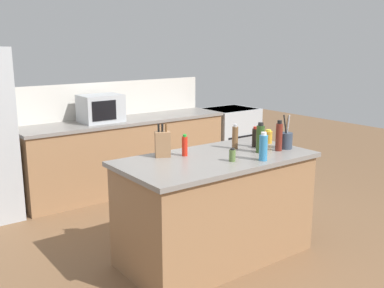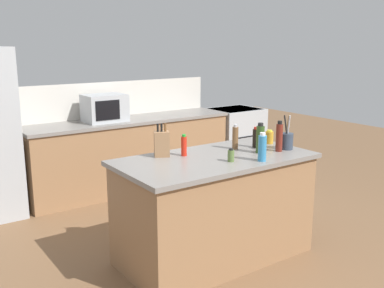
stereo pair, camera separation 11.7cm
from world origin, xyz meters
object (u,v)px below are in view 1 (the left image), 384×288
Objects in this scene: utensil_crock at (286,140)px; olive_oil_bottle at (260,138)px; pepper_grinder at (235,137)px; soy_sauce_bottle at (255,137)px; knife_block at (163,144)px; dish_soap_bottle at (263,147)px; hot_sauce_bottle at (185,146)px; honey_jar at (268,137)px; microwave at (101,108)px; vinegar_bottle at (279,137)px; range_oven at (230,138)px; spice_jar_oregano at (232,155)px.

utensil_crock is 0.31m from olive_oil_bottle.
pepper_grinder reaches higher than soy_sauce_bottle.
dish_soap_bottle is (0.60, -0.62, 0.00)m from knife_block.
honey_jar is at bearing -4.65° from hot_sauce_bottle.
honey_jar is at bearing 18.22° from knife_block.
olive_oil_bottle is (0.62, -0.31, 0.04)m from hot_sauce_bottle.
pepper_grinder is (-0.42, 0.02, 0.05)m from honey_jar.
microwave is 1.74× the size of knife_block.
pepper_grinder is at bearing 108.63° from olive_oil_bottle.
vinegar_bottle is (0.07, -0.24, 0.04)m from soy_sauce_bottle.
pepper_grinder is (-1.77, -2.07, 0.58)m from range_oven.
utensil_crock is 2.37× the size of honey_jar.
vinegar_bottle reaches higher than honey_jar.
olive_oil_bottle is 0.42m from spice_jar_oregano.
utensil_crock is (-1.38, -2.35, 0.56)m from range_oven.
microwave is 1.84× the size of olive_oil_bottle.
dish_soap_bottle is at bearing -129.85° from olive_oil_bottle.
dish_soap_bottle is at bearing -50.07° from hot_sauce_bottle.
vinegar_bottle reaches higher than olive_oil_bottle.
olive_oil_bottle is 2.44× the size of spice_jar_oregano.
utensil_crock is 0.71m from spice_jar_oregano.
utensil_crock is at bearing 9.32° from vinegar_bottle.
knife_block is at bearing -142.25° from range_oven.
range_oven is at bearing 53.59° from dish_soap_bottle.
utensil_crock is at bearing 3.74° from spice_jar_oregano.
vinegar_bottle is at bearing -74.87° from microwave.
range_oven is 3.26× the size of vinegar_bottle.
spice_jar_oregano is at bearing -131.13° from range_oven.
soy_sauce_bottle is (0.90, -0.21, -0.02)m from knife_block.
knife_block is 1.07m from vinegar_bottle.
honey_jar is at bearing 61.04° from vinegar_bottle.
range_oven is 2.78m from utensil_crock.
pepper_grinder is at bearing 144.28° from utensil_crock.
hot_sauce_bottle is at bearing -2.53° from knife_block.
range_oven is 2.54m from honey_jar.
pepper_grinder is at bearing 177.73° from honey_jar.
microwave reaches higher than vinegar_bottle.
vinegar_bottle is (0.37, 0.16, 0.02)m from dish_soap_bottle.
utensil_crock is 0.98m from hot_sauce_bottle.
utensil_crock reaches higher than olive_oil_bottle.
range_oven is at bearing 49.49° from pepper_grinder.
pepper_grinder is (0.37, -2.07, -0.06)m from microwave.
knife_block is 0.19m from hot_sauce_bottle.
microwave is at bearing 100.19° from pepper_grinder.
pepper_grinder is (-0.08, 0.24, -0.02)m from olive_oil_bottle.
hot_sauce_bottle is (-2.30, -2.01, 0.56)m from range_oven.
dish_soap_bottle is 0.86× the size of vinegar_bottle.
range_oven is 3.17× the size of knife_block.
pepper_grinder is at bearing -79.81° from microwave.
knife_block reaches higher than hot_sauce_bottle.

